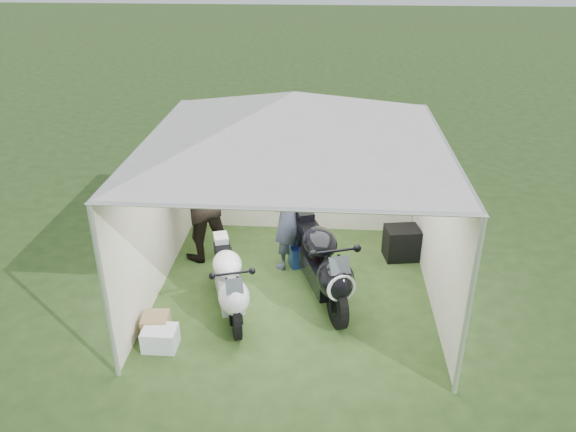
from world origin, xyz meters
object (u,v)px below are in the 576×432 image
Objects in this scene: motorcycle_black at (323,263)px; person_blue_jacket at (288,217)px; equipment_box at (402,243)px; motorcycle_white at (229,283)px; canopy_tent at (295,123)px; person_dark_jacket at (199,201)px; crate_1 at (156,325)px; paddock_stand at (303,255)px; crate_0 at (160,338)px.

motorcycle_black is 1.09m from person_blue_jacket.
motorcycle_white is at bearing -145.93° from equipment_box.
canopy_tent reaches higher than motorcycle_white.
canopy_tent is 3.05m from equipment_box.
person_dark_jacket is 5.94× the size of crate_1.
crate_1 is at bearing -146.53° from equipment_box.
canopy_tent is 1.84m from person_blue_jacket.
canopy_tent is 3.27× the size of person_blue_jacket.
canopy_tent is at bearing -148.53° from equipment_box.
paddock_stand is at bearing 37.78° from motorcycle_white.
paddock_stand is at bearing 81.01° from canopy_tent.
motorcycle_black is at bearing -134.62° from equipment_box.
crate_1 is (-0.19, -2.09, -0.85)m from person_dark_jacket.
motorcycle_black is (0.43, -0.25, -1.97)m from canopy_tent.
person_dark_jacket is 2.26m from crate_1.
canopy_tent is at bearing 126.84° from person_dark_jacket.
crate_0 is (-2.05, -1.24, -0.46)m from motorcycle_black.
crate_1 is at bearing -165.73° from motorcycle_white.
motorcycle_white is 5.26× the size of crate_1.
person_blue_jacket is (0.71, 1.33, 0.36)m from motorcycle_white.
equipment_box is at bearing 31.47° from canopy_tent.
person_dark_jacket is (-1.99, 1.09, 0.40)m from motorcycle_black.
person_blue_jacket is (-0.25, -0.05, 0.70)m from paddock_stand.
motorcycle_white is at bearing 9.20° from person_blue_jacket.
canopy_tent is 2.67× the size of motorcycle_black.
person_dark_jacket is 3.73× the size of equipment_box.
equipment_box is (1.27, 1.29, -0.33)m from motorcycle_black.
motorcycle_black is at bearing 31.08° from crate_0.
motorcycle_black reaches higher than paddock_stand.
motorcycle_white reaches higher than crate_0.
motorcycle_white is at bearing -179.83° from motorcycle_black.
crate_1 is (-1.86, -1.94, -0.02)m from paddock_stand.
paddock_stand is at bearing -167.82° from equipment_box.
motorcycle_black is (1.28, 0.44, 0.10)m from motorcycle_white.
person_blue_jacket is at bearing 101.97° from canopy_tent.
person_blue_jacket reaches higher than motorcycle_black.
canopy_tent is at bearing 49.19° from person_blue_jacket.
crate_1 is at bearing -174.16° from motorcycle_black.
motorcycle_black is at bearing 126.52° from person_dark_jacket.
canopy_tent is at bearing 35.33° from crate_1.
crate_1 reaches higher than crate_0.
crate_1 is (-2.18, -0.99, -0.45)m from motorcycle_black.
person_dark_jacket reaches higher than crate_0.
person_dark_jacket is 3.35m from equipment_box.
person_dark_jacket reaches higher than motorcycle_white.
paddock_stand is 2.69m from crate_1.
motorcycle_black reaches higher than crate_1.
crate_0 is at bearing 63.68° from person_dark_jacket.
equipment_box reaches higher than paddock_stand.
motorcycle_black reaches higher than crate_0.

